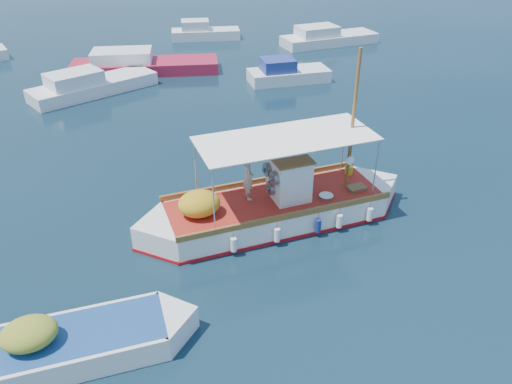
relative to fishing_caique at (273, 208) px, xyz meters
name	(u,v)px	position (x,y,z in m)	size (l,w,h in m)	color
ground	(279,229)	(0.03, -0.60, -0.58)	(160.00, 160.00, 0.00)	black
fishing_caique	(273,208)	(0.00, 0.00, 0.00)	(10.89, 3.39, 6.65)	white
dinghy	(68,347)	(-7.52, -4.56, -0.22)	(7.13, 2.03, 1.74)	white
bg_boat_nw	(90,86)	(-6.30, 17.06, -0.09)	(8.20, 5.41, 1.80)	silver
bg_boat_n	(141,65)	(-2.76, 20.63, -0.09)	(10.55, 4.66, 1.80)	#A11A32
bg_boat_ne	(286,74)	(6.38, 15.59, -0.09)	(5.46, 2.42, 1.80)	silver
bg_boat_e	(327,39)	(12.99, 23.57, -0.09)	(8.30, 3.25, 1.80)	silver
bg_boat_far_n	(204,33)	(3.54, 28.59, -0.09)	(6.10, 2.97, 1.80)	silver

